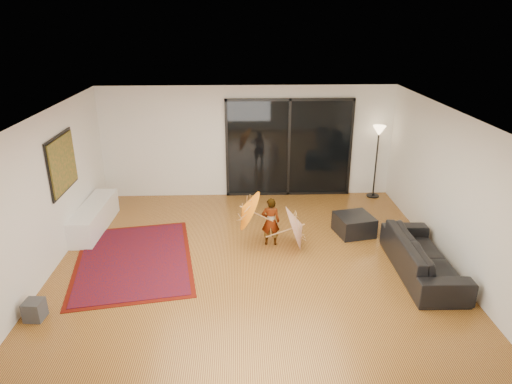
{
  "coord_description": "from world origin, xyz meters",
  "views": [
    {
      "loc": [
        -0.19,
        -7.15,
        4.22
      ],
      "look_at": [
        0.1,
        0.83,
        1.1
      ],
      "focal_mm": 32.0,
      "sensor_mm": 36.0,
      "label": 1
    }
  ],
  "objects_px": {
    "sofa": "(423,256)",
    "ottoman": "(354,225)",
    "child": "(271,222)",
    "media_console": "(94,217)"
  },
  "relations": [
    {
      "from": "child",
      "to": "sofa",
      "type": "bearing_deg",
      "value": 158.7
    },
    {
      "from": "media_console",
      "to": "ottoman",
      "type": "bearing_deg",
      "value": -2.79
    },
    {
      "from": "media_console",
      "to": "sofa",
      "type": "distance_m",
      "value": 6.51
    },
    {
      "from": "media_console",
      "to": "sofa",
      "type": "relative_size",
      "value": 0.87
    },
    {
      "from": "media_console",
      "to": "sofa",
      "type": "bearing_deg",
      "value": -16.08
    },
    {
      "from": "ottoman",
      "to": "child",
      "type": "bearing_deg",
      "value": -166.97
    },
    {
      "from": "sofa",
      "to": "child",
      "type": "xyz_separation_m",
      "value": [
        -2.56,
        1.16,
        0.16
      ]
    },
    {
      "from": "sofa",
      "to": "ottoman",
      "type": "bearing_deg",
      "value": 28.6
    },
    {
      "from": "media_console",
      "to": "sofa",
      "type": "xyz_separation_m",
      "value": [
        6.2,
        -1.99,
        0.06
      ]
    },
    {
      "from": "sofa",
      "to": "ottoman",
      "type": "distance_m",
      "value": 1.77
    }
  ]
}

